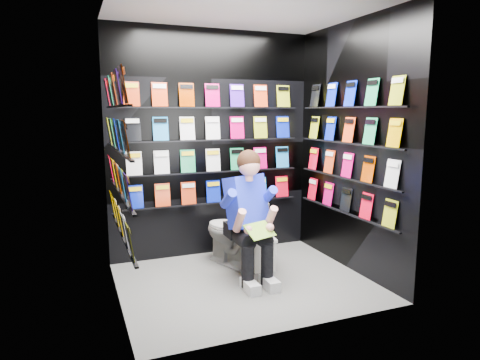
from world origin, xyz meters
name	(u,v)px	position (x,y,z in m)	size (l,w,h in m)	color
floor	(244,282)	(0.00, 0.00, 0.00)	(2.40, 2.40, 0.00)	slate
ceiling	(245,8)	(0.00, 0.00, 2.60)	(2.40, 2.40, 0.00)	white
wall_back	(212,144)	(0.00, 1.00, 1.30)	(2.40, 0.04, 2.60)	black
wall_front	(296,164)	(0.00, -1.00, 1.30)	(2.40, 0.04, 2.60)	black
wall_left	(113,157)	(-1.20, 0.00, 1.30)	(0.04, 2.00, 2.60)	black
wall_right	(351,148)	(1.20, 0.00, 1.30)	(0.04, 2.00, 2.60)	black
comics_back	(213,144)	(0.00, 0.97, 1.31)	(2.10, 0.06, 1.37)	#C5055C
comics_left	(117,156)	(-1.17, 0.00, 1.31)	(0.06, 1.70, 1.37)	#C5055C
comics_right	(348,148)	(1.17, 0.00, 1.31)	(0.06, 1.70, 1.37)	#C5055C
toilet	(232,232)	(0.07, 0.52, 0.37)	(0.42, 0.75, 0.73)	white
longbox	(260,252)	(0.33, 0.36, 0.16)	(0.23, 0.42, 0.32)	silver
longbox_lid	(260,236)	(0.33, 0.36, 0.33)	(0.25, 0.45, 0.03)	silver
reader	(246,203)	(0.07, 0.14, 0.77)	(0.53, 0.77, 1.42)	#303EEE
held_comic	(260,230)	(0.07, -0.21, 0.58)	(0.28, 0.01, 0.20)	green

